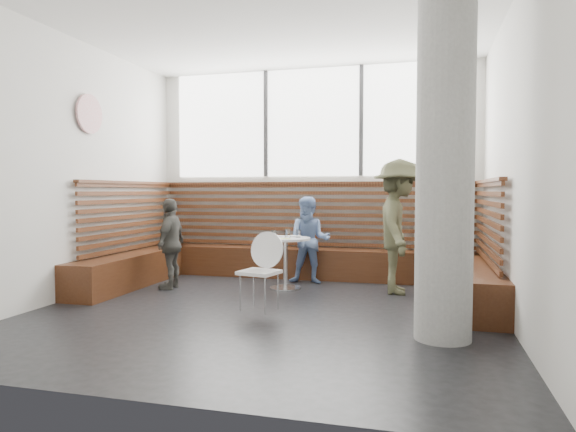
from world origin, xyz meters
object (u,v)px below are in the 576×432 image
(adult_man, at_px, (399,227))
(child_left, at_px, (171,243))
(cafe_table, at_px, (285,252))
(child_back, at_px, (309,240))
(concrete_column, at_px, (445,159))
(cafe_chair, at_px, (261,264))

(adult_man, xyz_separation_m, child_left, (-2.99, -0.45, -0.25))
(cafe_table, height_order, child_back, child_back)
(concrete_column, xyz_separation_m, cafe_table, (-1.97, 1.91, -1.10))
(cafe_chair, xyz_separation_m, adult_man, (1.44, 1.29, 0.36))
(concrete_column, distance_m, cafe_table, 2.95)
(cafe_table, distance_m, child_back, 0.54)
(cafe_table, relative_size, child_back, 0.56)
(cafe_table, height_order, adult_man, adult_man)
(child_left, bearing_deg, cafe_table, 99.33)
(cafe_table, xyz_separation_m, adult_man, (1.48, 0.10, 0.37))
(concrete_column, relative_size, cafe_table, 4.62)
(concrete_column, xyz_separation_m, cafe_chair, (-1.93, 0.71, -1.10))
(cafe_chair, relative_size, child_back, 0.70)
(adult_man, bearing_deg, cafe_chair, 128.60)
(adult_man, xyz_separation_m, child_back, (-1.26, 0.38, -0.24))
(child_back, height_order, child_left, child_back)
(cafe_table, bearing_deg, adult_man, 3.73)
(concrete_column, bearing_deg, child_back, 126.16)
(adult_man, bearing_deg, child_left, 95.47)
(adult_man, bearing_deg, concrete_column, -169.62)
(cafe_table, height_order, child_left, child_left)
(adult_man, distance_m, child_left, 3.04)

